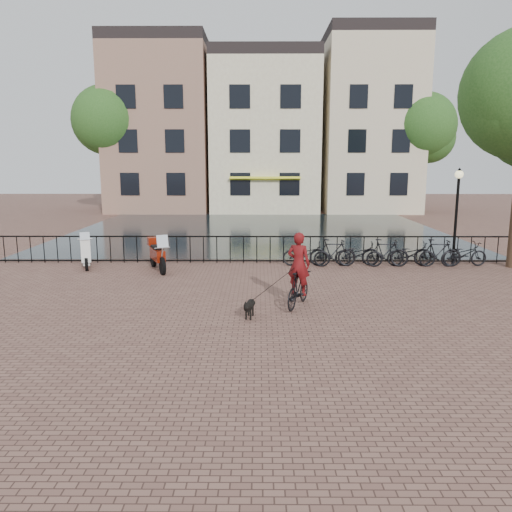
{
  "coord_description": "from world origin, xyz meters",
  "views": [
    {
      "loc": [
        0.08,
        -10.38,
        3.71
      ],
      "look_at": [
        0.0,
        3.0,
        1.2
      ],
      "focal_mm": 35.0,
      "sensor_mm": 36.0,
      "label": 1
    }
  ],
  "objects_px": {
    "cyclist": "(298,274)",
    "dog": "(250,308)",
    "lamp_post": "(457,200)",
    "motorcycle": "(157,251)",
    "scooter": "(86,248)"
  },
  "relations": [
    {
      "from": "motorcycle",
      "to": "lamp_post",
      "type": "bearing_deg",
      "value": -18.35
    },
    {
      "from": "motorcycle",
      "to": "scooter",
      "type": "bearing_deg",
      "value": 145.51
    },
    {
      "from": "motorcycle",
      "to": "scooter",
      "type": "xyz_separation_m",
      "value": [
        -2.67,
        0.51,
        0.0
      ]
    },
    {
      "from": "lamp_post",
      "to": "scooter",
      "type": "relative_size",
      "value": 2.21
    },
    {
      "from": "cyclist",
      "to": "dog",
      "type": "height_order",
      "value": "cyclist"
    },
    {
      "from": "lamp_post",
      "to": "motorcycle",
      "type": "bearing_deg",
      "value": -174.74
    },
    {
      "from": "lamp_post",
      "to": "scooter",
      "type": "bearing_deg",
      "value": -177.99
    },
    {
      "from": "dog",
      "to": "motorcycle",
      "type": "xyz_separation_m",
      "value": [
        -3.3,
        5.36,
        0.45
      ]
    },
    {
      "from": "cyclist",
      "to": "dog",
      "type": "relative_size",
      "value": 3.06
    },
    {
      "from": "lamp_post",
      "to": "cyclist",
      "type": "height_order",
      "value": "lamp_post"
    },
    {
      "from": "lamp_post",
      "to": "dog",
      "type": "height_order",
      "value": "lamp_post"
    },
    {
      "from": "lamp_post",
      "to": "dog",
      "type": "relative_size",
      "value": 4.6
    },
    {
      "from": "scooter",
      "to": "lamp_post",
      "type": "bearing_deg",
      "value": -17.05
    },
    {
      "from": "cyclist",
      "to": "motorcycle",
      "type": "relative_size",
      "value": 1.17
    },
    {
      "from": "cyclist",
      "to": "dog",
      "type": "xyz_separation_m",
      "value": [
        -1.25,
        -0.96,
        -0.63
      ]
    }
  ]
}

